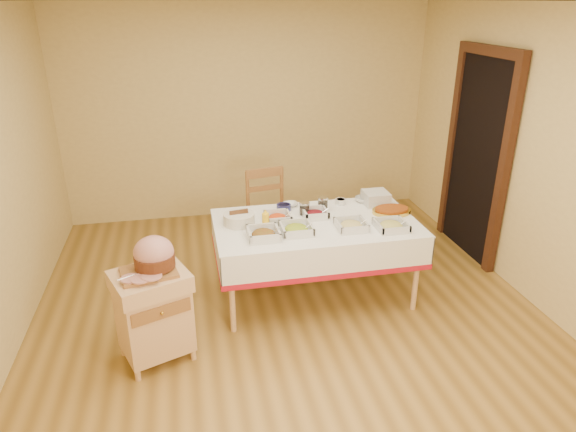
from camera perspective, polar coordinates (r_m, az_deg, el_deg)
The scene contains 23 objects.
room_shell at distance 4.09m, azimuth 0.28°, elevation 4.25°, with size 5.00×5.00×5.00m.
doorway at distance 5.77m, azimuth 20.34°, elevation 6.48°, with size 0.09×1.10×2.20m.
dining_table at distance 4.69m, azimuth 3.09°, elevation -2.48°, with size 1.82×1.02×0.76m.
butcher_cart at distance 4.09m, azimuth -14.73°, elevation -10.18°, with size 0.65×0.60×0.75m.
dining_chair at distance 5.39m, azimuth -2.03°, elevation 0.01°, with size 0.51×0.50×0.99m.
ham_on_board at distance 3.90m, azimuth -14.74°, elevation -4.42°, with size 0.42×0.40×0.28m.
serving_dish_a at distance 4.31m, azimuth -2.73°, elevation -1.99°, with size 0.27×0.26×0.12m.
serving_dish_b at distance 4.40m, azimuth 0.94°, elevation -1.43°, with size 0.27×0.27×0.11m.
serving_dish_c at distance 4.51m, azimuth 7.05°, elevation -1.01°, with size 0.26×0.26×0.10m.
serving_dish_d at distance 4.56m, azimuth 11.40°, elevation -1.04°, with size 0.26×0.26×0.10m.
serving_dish_e at distance 4.63m, azimuth -1.15°, elevation -0.16°, with size 0.24×0.23×0.11m.
serving_dish_f at distance 4.72m, azimuth 3.03°, elevation 0.29°, with size 0.23×0.22×0.11m.
small_bowl_left at distance 4.75m, azimuth -6.11°, elevation 0.26°, with size 0.11×0.11×0.05m.
small_bowl_mid at distance 4.87m, azimuth -0.48°, elevation 1.01°, with size 0.14×0.14×0.06m.
small_bowl_right at distance 5.04m, azimuth 5.87°, elevation 1.64°, with size 0.10×0.10×0.05m.
bowl_white_imported at distance 4.97m, azimuth 0.27°, elevation 1.29°, with size 0.14×0.14×0.03m, color silver.
bowl_small_imported at distance 5.12m, azimuth 8.33°, elevation 1.83°, with size 0.16×0.16×0.05m, color silver.
preserve_jar_left at distance 4.76m, azimuth 1.84°, elevation 0.79°, with size 0.10×0.10×0.12m.
preserve_jar_right at distance 4.88m, azimuth 3.89°, elevation 1.33°, with size 0.10×0.10×0.13m.
mustard_bottle at distance 4.44m, azimuth -2.51°, elevation -0.51°, with size 0.06×0.06×0.19m.
bread_basket at distance 4.58m, azimuth -5.46°, elevation -0.29°, with size 0.28×0.28×0.12m.
plate_stack at distance 5.07m, azimuth 9.72°, elevation 1.98°, with size 0.23×0.23×0.13m.
brass_platter at distance 4.91m, azimuth 11.44°, elevation 0.60°, with size 0.37×0.27×0.05m.
Camera 1 is at (-0.81, -3.79, 2.62)m, focal length 32.00 mm.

